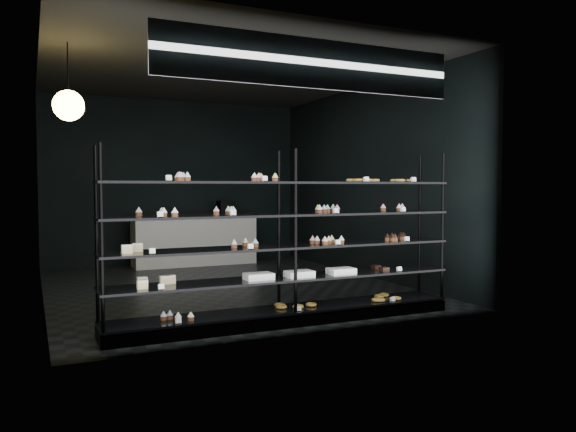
% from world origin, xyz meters
% --- Properties ---
extents(room, '(5.01, 6.01, 3.20)m').
position_xyz_m(room, '(0.00, 0.00, 1.60)').
color(room, black).
rests_on(room, ground).
extents(display_shelf, '(4.00, 0.50, 1.91)m').
position_xyz_m(display_shelf, '(-0.10, -2.45, 0.63)').
color(display_shelf, black).
rests_on(display_shelf, room).
extents(signage, '(3.30, 0.05, 0.50)m').
position_xyz_m(signage, '(0.00, -2.93, 2.75)').
color(signage, '#0B153B').
rests_on(signage, room).
extents(pendant_lamp, '(0.36, 0.36, 0.91)m').
position_xyz_m(pendant_lamp, '(-2.20, -0.99, 2.45)').
color(pendant_lamp, black).
rests_on(pendant_lamp, room).
extents(service_counter, '(2.41, 0.65, 1.23)m').
position_xyz_m(service_counter, '(0.25, 2.50, 0.50)').
color(service_counter, silver).
rests_on(service_counter, room).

